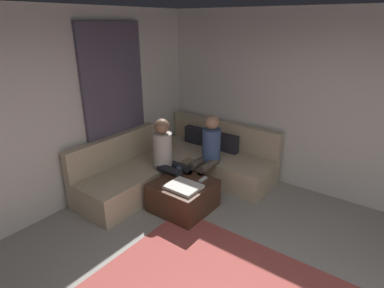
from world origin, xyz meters
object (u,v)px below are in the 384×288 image
at_px(sectional_couch, 179,166).
at_px(game_remote, 203,179).
at_px(ottoman, 183,196).
at_px(person_on_couch_back, 208,151).
at_px(person_on_couch_side, 168,155).
at_px(coffee_mug, 179,170).

height_order(sectional_couch, game_remote, sectional_couch).
distance_m(ottoman, person_on_couch_back, 0.80).
xyz_separation_m(ottoman, game_remote, (0.18, 0.22, 0.22)).
relative_size(person_on_couch_back, person_on_couch_side, 1.00).
height_order(sectional_couch, person_on_couch_back, person_on_couch_back).
bearing_deg(sectional_couch, game_remote, -27.35).
distance_m(game_remote, person_on_couch_back, 0.54).
bearing_deg(person_on_couch_side, person_on_couch_back, 142.55).
height_order(ottoman, coffee_mug, coffee_mug).
bearing_deg(person_on_couch_back, ottoman, 93.81).
distance_m(coffee_mug, person_on_couch_back, 0.55).
height_order(sectional_couch, person_on_couch_side, person_on_couch_side).
distance_m(game_remote, person_on_couch_side, 0.64).
height_order(ottoman, person_on_couch_side, person_on_couch_side).
xyz_separation_m(sectional_couch, coffee_mug, (0.35, -0.43, 0.19)).
height_order(coffee_mug, game_remote, coffee_mug).
bearing_deg(person_on_couch_side, coffee_mug, 92.47).
bearing_deg(ottoman, sectional_couch, 133.09).
xyz_separation_m(sectional_couch, game_remote, (0.75, -0.39, 0.15)).
relative_size(sectional_couch, person_on_couch_back, 2.12).
bearing_deg(sectional_couch, coffee_mug, -50.85).
bearing_deg(coffee_mug, ottoman, -39.29).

